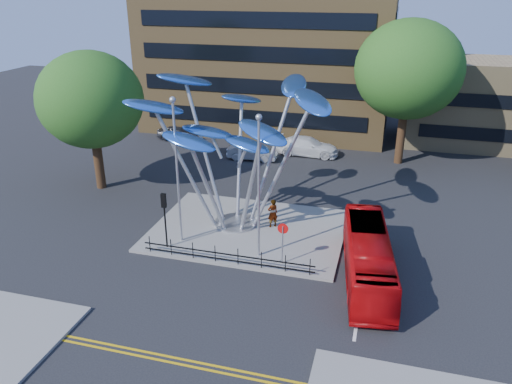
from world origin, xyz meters
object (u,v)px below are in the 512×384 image
(no_entry_sign_island, at_px, (283,237))
(parked_car_left, at_px, (178,133))
(parked_car_mid, at_px, (252,152))
(pedestrian, at_px, (273,213))
(traffic_light_island, at_px, (164,209))
(parked_car_right, at_px, (307,146))
(leaf_sculpture, at_px, (234,122))
(street_lamp_left, at_px, (176,159))
(tree_left, at_px, (90,100))
(red_bus, at_px, (368,257))
(street_lamp_right, at_px, (259,175))
(tree_right, at_px, (409,70))

(no_entry_sign_island, bearing_deg, parked_car_left, 126.82)
(parked_car_mid, bearing_deg, pedestrian, -161.48)
(traffic_light_island, bearing_deg, parked_car_right, 75.76)
(leaf_sculpture, xyz_separation_m, street_lamp_left, (-2.43, -3.18, -1.52))
(traffic_light_island, xyz_separation_m, no_entry_sign_island, (7.00, 0.02, -0.80))
(no_entry_sign_island, bearing_deg, parked_car_mid, 111.24)
(tree_left, bearing_deg, traffic_light_island, -39.81)
(parked_car_left, xyz_separation_m, parked_car_mid, (8.77, -3.59, 0.02))
(street_lamp_left, bearing_deg, parked_car_right, 76.48)
(traffic_light_island, bearing_deg, red_bus, -0.30)
(parked_car_mid, bearing_deg, parked_car_left, 64.79)
(street_lamp_right, bearing_deg, parked_car_right, 91.71)
(leaf_sculpture, bearing_deg, red_bus, -26.00)
(pedestrian, bearing_deg, traffic_light_island, -0.52)
(street_lamp_left, xyz_separation_m, parked_car_left, (-8.83, 19.50, -4.65))
(pedestrian, bearing_deg, tree_left, -51.36)
(tree_right, bearing_deg, street_lamp_left, -124.05)
(street_lamp_right, bearing_deg, tree_right, 68.46)
(street_lamp_right, distance_m, red_bus, 7.23)
(tree_right, bearing_deg, parked_car_left, 177.32)
(no_entry_sign_island, distance_m, parked_car_right, 19.56)
(parked_car_right, bearing_deg, parked_car_left, 86.01)
(no_entry_sign_island, bearing_deg, red_bus, -0.96)
(traffic_light_island, bearing_deg, leaf_sculpture, 54.96)
(no_entry_sign_island, relative_size, parked_car_left, 0.59)
(traffic_light_island, xyz_separation_m, parked_car_right, (4.93, 19.44, -1.79))
(leaf_sculpture, distance_m, traffic_light_island, 6.65)
(red_bus, bearing_deg, tree_left, 151.79)
(leaf_sculpture, distance_m, parked_car_right, 16.54)
(leaf_sculpture, xyz_separation_m, red_bus, (8.70, -4.24, -5.58))
(street_lamp_right, xyz_separation_m, traffic_light_island, (-5.50, -0.50, -2.48))
(tree_right, height_order, traffic_light_island, tree_right)
(street_lamp_left, bearing_deg, leaf_sculpture, 52.60)
(tree_right, xyz_separation_m, parked_car_right, (-8.07, -0.06, -7.21))
(tree_left, bearing_deg, pedestrian, -12.76)
(street_lamp_left, distance_m, traffic_light_island, 2.96)
(tree_right, distance_m, parked_car_right, 10.82)
(street_lamp_left, relative_size, pedestrian, 4.65)
(no_entry_sign_island, distance_m, parked_car_left, 25.61)
(leaf_sculpture, xyz_separation_m, pedestrian, (2.48, 0.06, -5.78))
(street_lamp_left, bearing_deg, parked_car_left, 114.37)
(pedestrian, xyz_separation_m, parked_car_mid, (-4.97, 12.67, -0.37))
(pedestrian, height_order, parked_car_mid, pedestrian)
(street_lamp_right, height_order, red_bus, street_lamp_right)
(pedestrian, height_order, parked_car_right, pedestrian)
(traffic_light_island, bearing_deg, parked_car_left, 112.12)
(street_lamp_left, xyz_separation_m, traffic_light_island, (-0.50, -1.00, -2.74))
(street_lamp_left, distance_m, parked_car_right, 19.50)
(street_lamp_left, xyz_separation_m, parked_car_mid, (-0.07, 15.91, -4.63))
(red_bus, distance_m, parked_car_right, 20.62)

